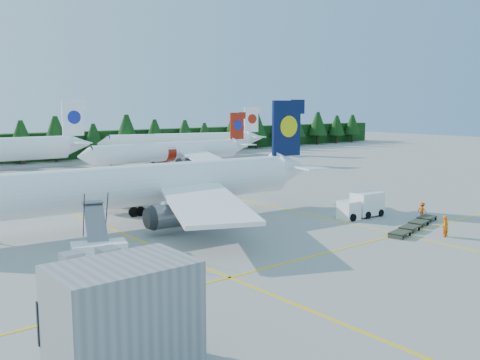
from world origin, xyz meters
TOP-DOWN VIEW (x-y plane):
  - ground at (0.00, 0.00)m, footprint 320.00×320.00m
  - taxi_stripe_a at (-14.00, 20.00)m, footprint 0.25×120.00m
  - taxi_stripe_b at (6.00, 20.00)m, footprint 0.25×120.00m
  - taxi_stripe_cross at (0.00, -6.00)m, footprint 80.00×0.25m
  - treeline_hedge at (0.00, 82.00)m, footprint 220.00×4.00m
  - terminal_building at (-26.00, -14.00)m, footprint 6.00×4.00m
  - airliner_navy at (-11.76, 13.93)m, footprint 42.84×35.12m
  - airliner_red at (16.00, 52.89)m, footprint 35.64×29.32m
  - airliner_far_right at (29.99, 71.07)m, footprint 38.39×12.51m
  - airstairs at (-18.74, 5.03)m, footprint 4.72×6.41m
  - service_truck at (9.28, 1.24)m, footprint 5.50×2.31m
  - dolly_train at (9.19, -5.40)m, footprint 10.40×4.06m
  - uld_pair at (-21.35, 0.55)m, footprint 4.60×1.95m
  - crew_a at (8.42, -9.10)m, footprint 0.83×0.67m
  - crew_b at (8.54, -8.93)m, footprint 0.95×0.79m
  - crew_c at (13.95, -3.19)m, footprint 0.49×0.71m

SIDE VIEW (x-z plane):
  - ground at x=0.00m, z-range 0.00..0.00m
  - taxi_stripe_a at x=-14.00m, z-range 0.00..0.01m
  - taxi_stripe_b at x=6.00m, z-range 0.00..0.01m
  - taxi_stripe_cross at x=0.00m, z-range 0.00..0.01m
  - dolly_train at x=9.19m, z-range 0.35..0.48m
  - airstairs at x=-18.74m, z-range -1.08..2.75m
  - crew_c at x=13.95m, z-range 0.00..1.70m
  - crew_b at x=8.54m, z-range 0.00..1.76m
  - crew_a at x=8.42m, z-range 0.00..1.98m
  - uld_pair at x=-21.35m, z-range 0.27..1.79m
  - service_truck at x=9.28m, z-range -0.01..2.59m
  - terminal_building at x=-26.00m, z-range 0.00..5.20m
  - treeline_hedge at x=0.00m, z-range 0.00..6.00m
  - airliner_red at x=16.00m, z-range -2.07..8.30m
  - airliner_far_right at x=29.99m, z-range -2.12..9.25m
  - airliner_navy at x=-11.76m, z-range -2.48..9.97m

